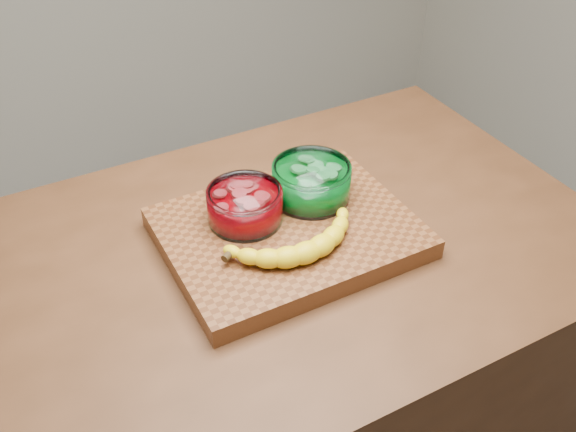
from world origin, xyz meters
name	(u,v)px	position (x,y,z in m)	size (l,w,h in m)	color
counter	(288,388)	(0.00, 0.00, 0.45)	(1.20, 0.80, 0.90)	#502D18
cutting_board	(288,233)	(0.00, 0.00, 0.92)	(0.45, 0.35, 0.04)	brown
bowl_red	(245,206)	(-0.06, 0.05, 0.97)	(0.14, 0.14, 0.06)	white
bowl_green	(311,182)	(0.08, 0.05, 0.97)	(0.15, 0.15, 0.07)	white
banana	(297,242)	(-0.02, -0.07, 0.96)	(0.28, 0.13, 0.04)	yellow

